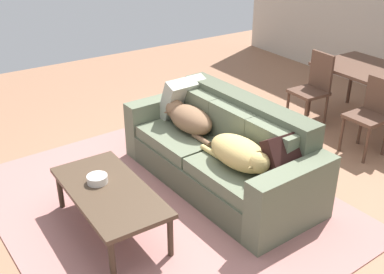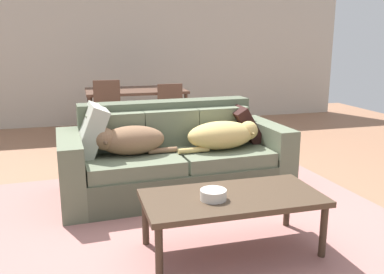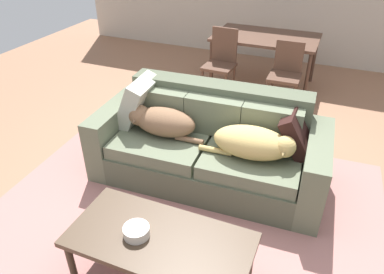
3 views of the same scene
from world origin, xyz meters
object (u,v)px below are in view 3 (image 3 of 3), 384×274
Objects in this scene: couch at (210,146)px; coffee_table at (160,242)px; dining_table at (266,40)px; dining_chair_near_right at (286,72)px; dog_on_left_cushion at (161,121)px; dining_chair_near_left at (221,60)px; throw_pillow_by_right_arm at (298,133)px; bowl_on_coffee_table at (136,231)px; throw_pillow_by_left_arm at (138,101)px; dog_on_right_cushion at (254,143)px.

coffee_table is at bearing -87.71° from couch.
dining_chair_near_right is (0.42, -0.63, -0.19)m from dining_table.
couch is 1.83m from dining_chair_near_right.
dining_chair_near_left reaches higher than dog_on_left_cushion.
couch is at bearing -173.32° from throw_pillow_by_right_arm.
dog_on_left_cushion is 1.29m from bowl_on_coffee_table.
dog_on_left_cushion reaches higher than coffee_table.
bowl_on_coffee_table is 0.21× the size of dining_chair_near_right.
dining_chair_near_right is at bearing 82.09° from bowl_on_coffee_table.
bowl_on_coffee_table is (0.42, -1.21, -0.12)m from dog_on_left_cushion.
coffee_table is 0.85× the size of dining_table.
dining_table is (0.76, 2.39, 0.02)m from throw_pillow_by_left_arm.
dog_on_left_cushion is 2.09m from dining_chair_near_right.
dog_on_left_cushion is at bearing 175.16° from dog_on_right_cushion.
dining_table is 1.55× the size of dining_chair_near_left.
dining_chair_near_right is (0.89, -0.02, -0.03)m from dining_chair_near_left.
bowl_on_coffee_table is 3.75m from dining_table.
throw_pillow_by_left_arm reaches higher than bowl_on_coffee_table.
throw_pillow_by_left_arm is 2.67× the size of bowl_on_coffee_table.
dining_chair_near_left is at bearing 126.85° from throw_pillow_by_right_arm.
coffee_table is at bearing -66.84° from dog_on_left_cushion.
couch is 2.35× the size of dining_chair_near_left.
couch reaches higher than dog_on_right_cushion.
throw_pillow_by_left_arm is 0.33× the size of dining_table.
dining_table is at bearing 98.02° from dog_on_right_cushion.
throw_pillow_by_left_arm is at bearing 118.85° from bowl_on_coffee_table.
throw_pillow_by_left_arm is at bearing 153.79° from dog_on_left_cushion.
coffee_table is 3.10m from dining_chair_near_right.
throw_pillow_by_right_arm is (1.57, 0.07, -0.04)m from throw_pillow_by_left_arm.
throw_pillow_by_right_arm is at bearing -70.72° from dining_table.
throw_pillow_by_right_arm reaches higher than dog_on_left_cushion.
throw_pillow_by_right_arm is 1.56m from coffee_table.
dog_on_left_cushion is at bearing -99.56° from dining_table.
throw_pillow_by_right_arm is (0.32, 0.25, 0.04)m from dog_on_right_cushion.
throw_pillow_by_left_arm is (-0.79, 0.02, 0.33)m from couch.
throw_pillow_by_right_arm is at bearing 60.16° from bowl_on_coffee_table.
couch is at bearing -71.81° from dining_chair_near_left.
bowl_on_coffee_table is (-0.82, -1.43, -0.16)m from throw_pillow_by_right_arm.
dog_on_right_cushion reaches higher than bowl_on_coffee_table.
bowl_on_coffee_table is at bearing -115.57° from dog_on_right_cushion.
dining_chair_near_left is 0.89m from dining_chair_near_right.
throw_pillow_by_left_arm is 0.38× the size of coffee_table.
dog_on_right_cushion is 4.60× the size of bowl_on_coffee_table.
dog_on_left_cushion is at bearing -167.23° from couch.
bowl_on_coffee_table is at bearing -166.44° from coffee_table.
dining_chair_near_right reaches higher than throw_pillow_by_right_arm.
dining_table is at bearing 72.43° from throw_pillow_by_left_arm.
dog_on_left_cushion is 0.37m from throw_pillow_by_left_arm.
throw_pillow_by_right_arm is at bearing 2.71° from throw_pillow_by_left_arm.
dining_chair_near_left is at bearing -127.40° from dining_table.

